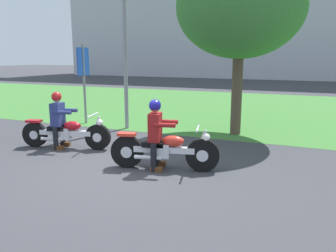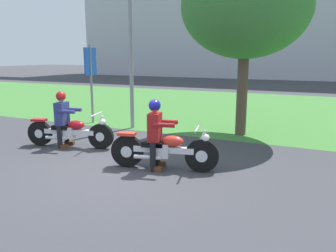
{
  "view_description": "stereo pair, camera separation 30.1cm",
  "coord_description": "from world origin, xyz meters",
  "px_view_note": "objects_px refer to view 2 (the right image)",
  "views": [
    {
      "loc": [
        3.32,
        -5.75,
        2.25
      ],
      "look_at": [
        0.74,
        0.45,
        0.85
      ],
      "focal_mm": 36.37,
      "sensor_mm": 36.0,
      "label": 1
    },
    {
      "loc": [
        3.6,
        -5.62,
        2.25
      ],
      "look_at": [
        0.74,
        0.45,
        0.85
      ],
      "focal_mm": 36.37,
      "sensor_mm": 36.0,
      "label": 2
    }
  ],
  "objects_px": {
    "streetlight_pole": "(134,21)",
    "sign_banner": "(91,71)",
    "rider_lead": "(156,129)",
    "rider_follow": "(63,115)",
    "tree_roadside": "(246,7)",
    "motorcycle_lead": "(164,150)",
    "motorcycle_follow": "(70,132)"
  },
  "relations": [
    {
      "from": "motorcycle_follow",
      "to": "tree_roadside",
      "type": "bearing_deg",
      "value": 28.72
    },
    {
      "from": "rider_lead",
      "to": "streetlight_pole",
      "type": "bearing_deg",
      "value": 113.09
    },
    {
      "from": "tree_roadside",
      "to": "streetlight_pole",
      "type": "relative_size",
      "value": 0.97
    },
    {
      "from": "motorcycle_lead",
      "to": "motorcycle_follow",
      "type": "height_order",
      "value": "motorcycle_lead"
    },
    {
      "from": "motorcycle_lead",
      "to": "sign_banner",
      "type": "height_order",
      "value": "sign_banner"
    },
    {
      "from": "rider_lead",
      "to": "tree_roadside",
      "type": "relative_size",
      "value": 0.29
    },
    {
      "from": "motorcycle_lead",
      "to": "motorcycle_follow",
      "type": "bearing_deg",
      "value": 156.25
    },
    {
      "from": "rider_lead",
      "to": "motorcycle_follow",
      "type": "distance_m",
      "value": 2.78
    },
    {
      "from": "streetlight_pole",
      "to": "sign_banner",
      "type": "bearing_deg",
      "value": 173.91
    },
    {
      "from": "streetlight_pole",
      "to": "rider_lead",
      "type": "bearing_deg",
      "value": -53.68
    },
    {
      "from": "rider_follow",
      "to": "streetlight_pole",
      "type": "relative_size",
      "value": 0.27
    },
    {
      "from": "rider_follow",
      "to": "streetlight_pole",
      "type": "height_order",
      "value": "streetlight_pole"
    },
    {
      "from": "tree_roadside",
      "to": "motorcycle_lead",
      "type": "bearing_deg",
      "value": -100.16
    },
    {
      "from": "rider_lead",
      "to": "sign_banner",
      "type": "bearing_deg",
      "value": 127.64
    },
    {
      "from": "rider_lead",
      "to": "streetlight_pole",
      "type": "relative_size",
      "value": 0.28
    },
    {
      "from": "motorcycle_lead",
      "to": "streetlight_pole",
      "type": "distance_m",
      "value": 4.94
    },
    {
      "from": "rider_lead",
      "to": "sign_banner",
      "type": "xyz_separation_m",
      "value": [
        -4.16,
        3.39,
        0.9
      ]
    },
    {
      "from": "motorcycle_follow",
      "to": "rider_lead",
      "type": "bearing_deg",
      "value": -25.12
    },
    {
      "from": "sign_banner",
      "to": "rider_lead",
      "type": "bearing_deg",
      "value": -39.13
    },
    {
      "from": "motorcycle_lead",
      "to": "rider_lead",
      "type": "bearing_deg",
      "value": 179.2
    },
    {
      "from": "rider_lead",
      "to": "motorcycle_follow",
      "type": "bearing_deg",
      "value": 154.88
    },
    {
      "from": "streetlight_pole",
      "to": "sign_banner",
      "type": "distance_m",
      "value": 2.38
    },
    {
      "from": "rider_follow",
      "to": "motorcycle_follow",
      "type": "bearing_deg",
      "value": -0.84
    },
    {
      "from": "motorcycle_follow",
      "to": "rider_follow",
      "type": "distance_m",
      "value": 0.46
    },
    {
      "from": "rider_follow",
      "to": "streetlight_pole",
      "type": "xyz_separation_m",
      "value": [
        0.51,
        2.66,
        2.44
      ]
    },
    {
      "from": "sign_banner",
      "to": "rider_follow",
      "type": "bearing_deg",
      "value": -65.42
    },
    {
      "from": "streetlight_pole",
      "to": "sign_banner",
      "type": "xyz_separation_m",
      "value": [
        -1.82,
        0.19,
        -1.53
      ]
    },
    {
      "from": "motorcycle_follow",
      "to": "rider_follow",
      "type": "bearing_deg",
      "value": 179.16
    },
    {
      "from": "rider_lead",
      "to": "rider_follow",
      "type": "xyz_separation_m",
      "value": [
        -2.86,
        0.53,
        -0.01
      ]
    },
    {
      "from": "rider_lead",
      "to": "rider_follow",
      "type": "relative_size",
      "value": 1.01
    },
    {
      "from": "rider_lead",
      "to": "tree_roadside",
      "type": "height_order",
      "value": "tree_roadside"
    },
    {
      "from": "rider_follow",
      "to": "tree_roadside",
      "type": "height_order",
      "value": "tree_roadside"
    }
  ]
}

